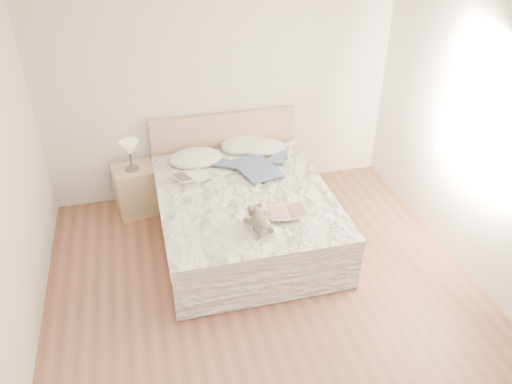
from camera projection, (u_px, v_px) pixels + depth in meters
floor at (274, 313)px, 4.45m from camera, size 4.00×4.50×0.00m
wall_back at (221, 83)px, 5.57m from camera, size 4.00×0.02×2.70m
wall_right at (508, 153)px, 4.14m from camera, size 0.02×4.50×2.70m
window at (487, 128)px, 4.33m from camera, size 0.02×1.30×1.10m
bed at (243, 211)px, 5.26m from camera, size 1.72×2.14×1.00m
nightstand at (137, 190)px, 5.68m from camera, size 0.51×0.47×0.56m
table_lamp at (130, 150)px, 5.38m from camera, size 0.22×0.22×0.34m
pillow_left at (196, 158)px, 5.56m from camera, size 0.59×0.42×0.18m
pillow_middle at (246, 145)px, 5.83m from camera, size 0.61×0.45×0.18m
pillow_right at (261, 147)px, 5.79m from camera, size 0.62×0.49×0.17m
blouse at (256, 168)px, 5.39m from camera, size 0.74×0.77×0.02m
photo_book at (191, 177)px, 5.23m from camera, size 0.41×0.36×0.03m
childrens_book at (287, 212)px, 4.68m from camera, size 0.40×0.28×0.02m
teddy_bear at (260, 227)px, 4.44m from camera, size 0.26×0.34×0.16m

